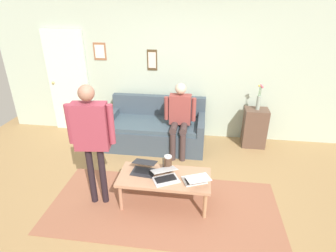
{
  "coord_description": "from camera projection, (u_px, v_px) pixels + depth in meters",
  "views": [
    {
      "loc": [
        -0.55,
        2.93,
        2.6
      ],
      "look_at": [
        -0.04,
        -0.82,
        0.8
      ],
      "focal_mm": 29.3,
      "sensor_mm": 36.0,
      "label": 1
    }
  ],
  "objects": [
    {
      "name": "ground_plane",
      "position": [
        157.0,
        203.0,
        3.8
      ],
      "size": [
        7.68,
        7.68,
        0.0
      ],
      "primitive_type": "plane",
      "color": "#9D7B4E"
    },
    {
      "name": "area_rug",
      "position": [
        164.0,
        206.0,
        3.74
      ],
      "size": [
        3.09,
        1.42,
        0.01
      ],
      "primitive_type": "cube",
      "color": "#955B43",
      "rests_on": "ground_plane"
    },
    {
      "name": "back_wall",
      "position": [
        176.0,
        69.0,
        5.2
      ],
      "size": [
        7.04,
        0.11,
        2.7
      ],
      "color": "#B3C2AE",
      "rests_on": "ground_plane"
    },
    {
      "name": "interior_door",
      "position": [
        69.0,
        82.0,
        5.52
      ],
      "size": [
        0.82,
        0.09,
        2.05
      ],
      "color": "silver",
      "rests_on": "ground_plane"
    },
    {
      "name": "couch",
      "position": [
        156.0,
        130.0,
        5.19
      ],
      "size": [
        1.79,
        0.86,
        0.88
      ],
      "color": "#3C4A55",
      "rests_on": "ground_plane"
    },
    {
      "name": "coffee_table",
      "position": [
        164.0,
        179.0,
        3.66
      ],
      "size": [
        1.22,
        0.56,
        0.43
      ],
      "color": "tan",
      "rests_on": "ground_plane"
    },
    {
      "name": "laptop_left",
      "position": [
        196.0,
        179.0,
        3.51
      ],
      "size": [
        0.4,
        0.43,
        0.13
      ],
      "color": "silver",
      "rests_on": "coffee_table"
    },
    {
      "name": "laptop_center",
      "position": [
        144.0,
        168.0,
        3.73
      ],
      "size": [
        0.34,
        0.33,
        0.14
      ],
      "color": "#28282D",
      "rests_on": "coffee_table"
    },
    {
      "name": "laptop_right",
      "position": [
        165.0,
        176.0,
        3.56
      ],
      "size": [
        0.42,
        0.41,
        0.15
      ],
      "color": "silver",
      "rests_on": "coffee_table"
    },
    {
      "name": "french_press",
      "position": [
        168.0,
        163.0,
        3.71
      ],
      "size": [
        0.13,
        0.11,
        0.26
      ],
      "color": "#4C3323",
      "rests_on": "coffee_table"
    },
    {
      "name": "side_shelf",
      "position": [
        255.0,
        128.0,
        5.13
      ],
      "size": [
        0.42,
        0.32,
        0.74
      ],
      "color": "brown",
      "rests_on": "ground_plane"
    },
    {
      "name": "flower_vase",
      "position": [
        259.0,
        101.0,
        4.9
      ],
      "size": [
        0.09,
        0.08,
        0.46
      ],
      "color": "#94A495",
      "rests_on": "side_shelf"
    },
    {
      "name": "person_standing",
      "position": [
        91.0,
        132.0,
        3.38
      ],
      "size": [
        0.59,
        0.23,
        1.69
      ],
      "color": "black",
      "rests_on": "ground_plane"
    },
    {
      "name": "person_seated",
      "position": [
        180.0,
        115.0,
        4.75
      ],
      "size": [
        0.55,
        0.51,
        1.28
      ],
      "color": "#40312F",
      "rests_on": "ground_plane"
    }
  ]
}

